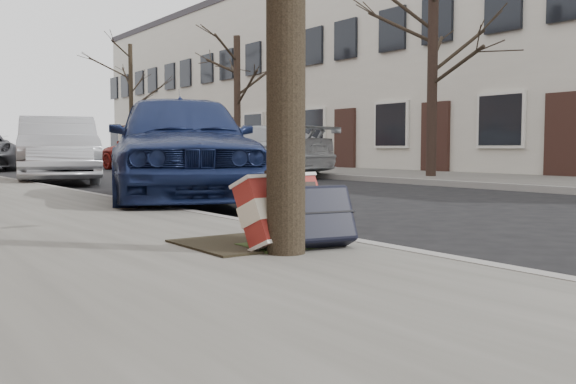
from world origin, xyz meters
TOP-DOWN VIEW (x-y plane):
  - ground at (0.00, 0.00)m, footprint 120.00×120.00m
  - far_sidewalk at (7.80, 15.00)m, footprint 4.00×70.00m
  - house_far at (13.15, 16.00)m, footprint 6.70×40.00m
  - dirt_patch at (-2.00, 1.20)m, footprint 0.85×0.85m
  - suitcase_red at (-1.87, 0.93)m, footprint 0.70×0.47m
  - suitcase_navy at (-1.74, 0.78)m, footprint 0.61×0.42m
  - car_near_front at (-0.36, 5.69)m, footprint 3.39×5.09m
  - car_near_mid at (-0.26, 12.12)m, footprint 2.66×4.80m
  - car_far_front at (4.78, 12.02)m, footprint 3.30×5.07m
  - car_far_back at (4.57, 18.56)m, footprint 2.27×4.54m
  - tree_far_a at (7.20, 7.84)m, footprint 0.24×0.24m
  - tree_far_b at (7.20, 16.81)m, footprint 0.24×0.24m
  - tree_far_c at (7.20, 26.63)m, footprint 0.20×0.20m

SIDE VIEW (x-z plane):
  - ground at x=0.00m, z-range 0.00..0.00m
  - far_sidewalk at x=7.80m, z-range 0.00..0.12m
  - dirt_patch at x=-2.00m, z-range 0.12..0.14m
  - suitcase_navy at x=-1.74m, z-range 0.12..0.56m
  - suitcase_red at x=-1.87m, z-range 0.12..0.62m
  - car_far_front at x=4.78m, z-range 0.00..1.37m
  - car_far_back at x=4.57m, z-range 0.00..1.49m
  - car_near_mid at x=-0.26m, z-range 0.00..1.50m
  - car_near_front at x=-0.36m, z-range 0.00..1.61m
  - tree_far_b at x=7.20m, z-range 0.12..4.66m
  - tree_far_a at x=7.20m, z-range 0.12..4.72m
  - tree_far_c at x=7.20m, z-range 0.12..5.66m
  - house_far at x=13.15m, z-range 0.00..7.20m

